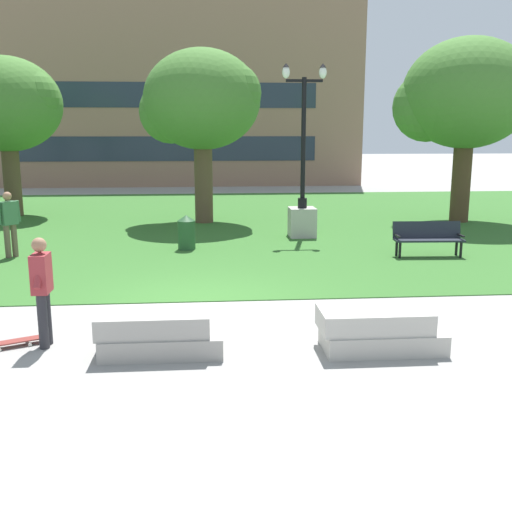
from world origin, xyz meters
The scene contains 14 objects.
ground_plane centered at (0.00, 0.00, 0.00)m, with size 140.00×140.00×0.00m, color gray.
grass_lawn centered at (0.00, 10.00, 0.01)m, with size 40.00×20.00×0.02m, color #336628.
concrete_block_center centered at (-0.52, -2.64, 0.31)m, with size 1.85×0.90×0.64m.
concrete_block_left centered at (2.80, -2.78, 0.31)m, with size 1.87×0.90×0.64m.
person_skateboarder centered at (-2.29, -2.20, 0.97)m, with size 0.24×0.61×1.71m.
skateboard centered at (-2.78, -2.20, 0.09)m, with size 1.01×0.62×0.14m.
park_bench_near_right centered at (6.02, 3.80, 0.54)m, with size 1.82×0.62×0.90m.
lamp_post_center centered at (3.19, 6.97, 1.07)m, with size 1.32×0.80×5.18m.
tree_far_left centered at (0.10, 10.20, 4.23)m, with size 4.25×4.05×6.01m.
tree_near_right centered at (9.30, 9.61, 4.44)m, with size 4.70×4.47×6.40m.
tree_far_right centered at (-7.24, 12.54, 4.14)m, with size 4.33×4.13×5.95m.
trash_bin centered at (-0.33, 5.22, 0.50)m, with size 0.49×0.49×0.96m.
person_bystander_near_lawn centered at (-4.86, 4.55, 0.98)m, with size 0.51×0.56×1.71m.
building_facade_distant centered at (-1.91, 24.50, 5.33)m, with size 22.81×1.03×10.68m.
Camera 1 is at (0.22, -11.24, 3.29)m, focal length 42.00 mm.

